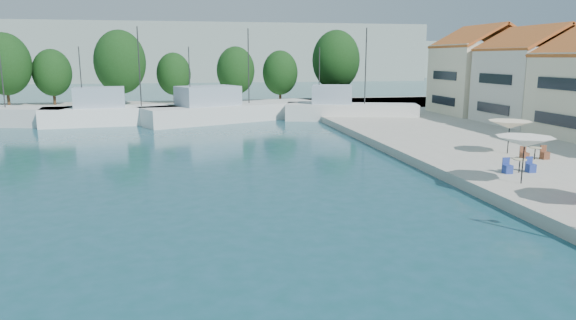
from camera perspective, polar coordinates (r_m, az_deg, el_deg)
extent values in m
cube|color=#AAA79A|center=(68.47, -11.14, 5.73)|extent=(90.00, 16.00, 0.60)
cube|color=#96A499|center=(162.70, -19.14, 11.18)|extent=(180.00, 40.00, 16.00)
cube|color=#96A499|center=(187.34, 3.94, 11.10)|extent=(140.00, 40.00, 12.00)
cube|color=silver|center=(53.61, 25.60, 7.41)|extent=(8.00, 8.50, 7.00)
pyramid|color=#C2622B|center=(53.61, 26.10, 13.06)|extent=(8.40, 8.80, 1.80)
cube|color=#F2E5C1|center=(61.08, 20.62, 8.38)|extent=(8.60, 8.50, 7.50)
pyramid|color=#C2622B|center=(61.12, 20.99, 13.57)|extent=(9.00, 8.80, 1.80)
cylinder|color=#2D2D2D|center=(59.13, -29.29, 9.00)|extent=(0.12, 0.12, 8.00)
cube|color=white|center=(55.47, -17.58, 4.56)|extent=(16.43, 5.82, 2.20)
cube|color=#96A8B9|center=(55.36, -20.22, 6.56)|extent=(5.13, 3.70, 2.00)
cylinder|color=#2D2D2D|center=(55.14, -16.20, 9.92)|extent=(0.12, 0.12, 8.00)
cylinder|color=#2D2D2D|center=(55.37, -22.03, 8.51)|extent=(0.10, 0.10, 6.00)
cube|color=silver|center=(56.21, -6.09, 5.10)|extent=(20.24, 12.70, 2.20)
cube|color=#96A8B9|center=(54.67, -8.89, 7.07)|extent=(7.05, 6.03, 2.00)
cylinder|color=#2D2D2D|center=(56.86, -4.41, 10.36)|extent=(0.12, 0.12, 8.00)
cylinder|color=#2D2D2D|center=(53.73, -10.89, 9.07)|extent=(0.10, 0.10, 6.00)
cube|color=silver|center=(56.44, 7.04, 5.11)|extent=(14.55, 7.61, 2.20)
cube|color=#96A8B9|center=(56.25, 4.92, 7.28)|extent=(4.87, 3.93, 2.00)
cylinder|color=#2D2D2D|center=(56.16, 8.62, 10.25)|extent=(0.12, 0.12, 8.00)
cylinder|color=#2D2D2D|center=(56.20, 3.50, 9.34)|extent=(0.10, 0.10, 6.00)
cylinder|color=#3F2B19|center=(73.98, -28.71, 6.79)|extent=(0.36, 0.36, 4.09)
ellipsoid|color=black|center=(73.87, -28.95, 9.31)|extent=(6.22, 6.22, 7.78)
cylinder|color=#3F2B19|center=(74.66, -24.57, 6.84)|extent=(0.36, 0.36, 3.21)
ellipsoid|color=black|center=(74.55, -24.73, 8.81)|extent=(4.89, 4.89, 6.11)
cylinder|color=#3F2B19|center=(70.39, -18.00, 7.53)|extent=(0.36, 0.36, 4.27)
ellipsoid|color=black|center=(70.28, -18.17, 10.31)|extent=(6.49, 6.49, 8.12)
cylinder|color=#3F2B19|center=(72.51, -12.50, 7.41)|extent=(0.36, 0.36, 3.02)
ellipsoid|color=black|center=(72.39, -12.59, 9.32)|extent=(4.59, 4.59, 5.74)
cylinder|color=#3F2B19|center=(70.78, -5.79, 7.68)|extent=(0.36, 0.36, 3.38)
ellipsoid|color=black|center=(70.67, -5.83, 9.87)|extent=(5.13, 5.13, 6.42)
cylinder|color=#3F2B19|center=(70.70, -0.88, 7.64)|extent=(0.36, 0.36, 3.15)
ellipsoid|color=black|center=(70.58, -0.88, 9.67)|extent=(4.78, 4.78, 5.98)
cylinder|color=#3F2B19|center=(74.39, 5.30, 8.27)|extent=(0.36, 0.36, 4.42)
ellipsoid|color=black|center=(74.29, 5.35, 10.99)|extent=(6.72, 6.72, 8.40)
cylinder|color=black|center=(27.76, 24.66, -0.03)|extent=(0.06, 0.06, 2.35)
cone|color=white|center=(27.61, 24.82, 1.86)|extent=(2.80, 2.80, 0.50)
cylinder|color=black|center=(36.24, 23.31, 2.35)|extent=(0.06, 0.06, 2.13)
cone|color=beige|center=(36.13, 23.41, 3.63)|extent=(2.73, 2.73, 0.50)
cylinder|color=black|center=(30.44, 24.32, -0.62)|extent=(0.06, 0.06, 0.74)
cylinder|color=#C2B78E|center=(30.37, 24.38, 0.06)|extent=(0.70, 0.70, 0.04)
cube|color=navy|center=(30.87, 25.36, -0.82)|extent=(0.42, 0.42, 0.46)
cube|color=navy|center=(30.07, 23.21, -0.94)|extent=(0.42, 0.42, 0.46)
cylinder|color=black|center=(34.78, 25.74, 0.64)|extent=(0.06, 0.06, 0.74)
cylinder|color=#C2B78E|center=(34.72, 25.79, 1.24)|extent=(0.70, 0.70, 0.04)
cube|color=brown|center=(35.22, 26.63, 0.45)|extent=(0.42, 0.42, 0.46)
cube|color=brown|center=(34.39, 24.78, 0.38)|extent=(0.42, 0.42, 0.46)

